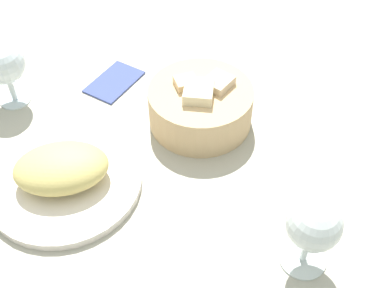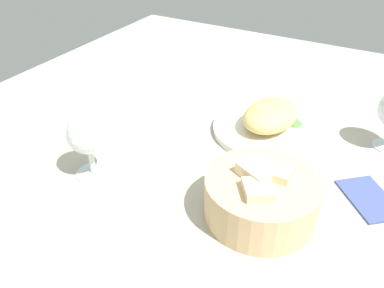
% 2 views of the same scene
% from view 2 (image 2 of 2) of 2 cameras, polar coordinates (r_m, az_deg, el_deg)
% --- Properties ---
extents(ground_plane, '(1.40, 1.40, 0.02)m').
position_cam_2_polar(ground_plane, '(0.81, 7.63, -1.72)').
color(ground_plane, '#AFA998').
extents(plate, '(0.24, 0.24, 0.01)m').
position_cam_2_polar(plate, '(0.87, 10.94, 2.09)').
color(plate, white).
rests_on(plate, ground_plane).
extents(omelette, '(0.16, 0.12, 0.05)m').
position_cam_2_polar(omelette, '(0.85, 11.19, 4.04)').
color(omelette, '#D4BF6B').
rests_on(omelette, plate).
extents(lettuce_garnish, '(0.04, 0.04, 0.02)m').
position_cam_2_polar(lettuce_garnish, '(0.89, 14.43, 3.33)').
color(lettuce_garnish, '#4C7C3C').
rests_on(lettuce_garnish, plate).
extents(bread_basket, '(0.18, 0.18, 0.09)m').
position_cam_2_polar(bread_basket, '(0.64, 9.83, -7.43)').
color(bread_basket, '#D6B07E').
rests_on(bread_basket, ground_plane).
extents(wine_glass_near, '(0.07, 0.07, 0.12)m').
position_cam_2_polar(wine_glass_near, '(0.72, -14.72, 1.02)').
color(wine_glass_near, silver).
rests_on(wine_glass_near, ground_plane).
extents(folded_napkin, '(0.13, 0.13, 0.01)m').
position_cam_2_polar(folded_napkin, '(0.75, 24.09, -7.03)').
color(folded_napkin, '#3F4D90').
rests_on(folded_napkin, ground_plane).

